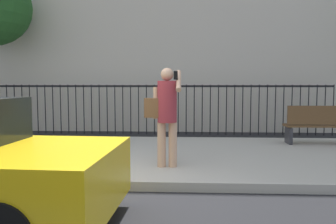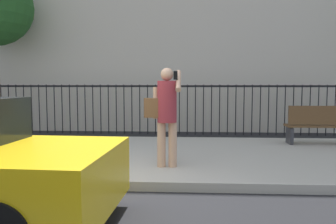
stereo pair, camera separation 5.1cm
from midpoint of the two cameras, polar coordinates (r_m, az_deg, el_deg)
ground_plane at (r=5.44m, az=-12.00°, el=-12.72°), size 60.00×60.00×0.00m
sidewalk at (r=7.50m, az=-7.53°, el=-7.23°), size 28.00×4.40×0.15m
iron_fence at (r=11.01m, az=-3.95°, el=1.56°), size 12.03×0.04×1.60m
pedestrian_on_phone at (r=6.00m, az=-0.17°, el=0.40°), size 0.65×0.51×1.75m
street_bench at (r=9.08m, az=24.21°, el=-1.85°), size 1.60×0.45×0.95m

